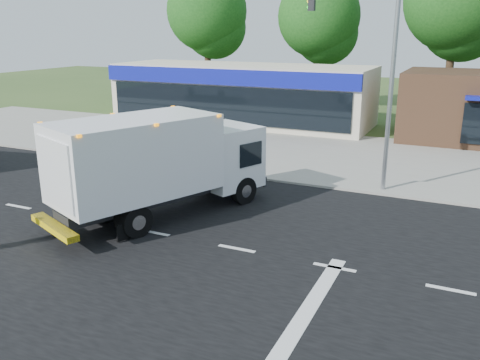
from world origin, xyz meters
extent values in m
plane|color=#385123|center=(0.00, 0.00, 0.00)|extent=(120.00, 120.00, 0.00)
cube|color=black|center=(0.00, 0.00, 0.00)|extent=(60.00, 14.00, 0.02)
cube|color=gray|center=(0.00, 8.20, 0.06)|extent=(60.00, 2.40, 0.12)
cube|color=gray|center=(0.00, 14.00, 0.01)|extent=(60.00, 9.00, 0.02)
cube|color=silver|center=(-9.00, 0.00, 0.02)|extent=(1.20, 0.15, 0.01)
cube|color=silver|center=(-6.00, 0.00, 0.02)|extent=(1.20, 0.15, 0.01)
cube|color=silver|center=(-3.00, 0.00, 0.02)|extent=(1.20, 0.15, 0.01)
cube|color=silver|center=(0.00, 0.00, 0.02)|extent=(1.20, 0.15, 0.01)
cube|color=silver|center=(3.00, 0.00, 0.02)|extent=(1.20, 0.15, 0.01)
cube|color=silver|center=(6.00, 0.00, 0.02)|extent=(1.20, 0.15, 0.01)
cube|color=silver|center=(3.00, -3.00, 0.02)|extent=(0.40, 7.00, 0.01)
cube|color=black|center=(-4.00, 0.64, 0.77)|extent=(3.10, 5.47, 0.38)
cube|color=white|center=(-2.52, 4.23, 1.69)|extent=(3.01, 2.92, 2.30)
cube|color=black|center=(-2.12, 5.19, 1.91)|extent=(1.98, 0.95, 0.98)
cube|color=white|center=(-4.00, 0.64, 2.30)|extent=(4.52, 6.06, 2.57)
cube|color=silver|center=(-5.06, -1.90, 2.24)|extent=(2.05, 0.90, 2.08)
cube|color=yellow|center=(-5.13, -2.09, 0.60)|extent=(2.57, 1.36, 0.20)
cube|color=orange|center=(-4.00, 0.64, 3.55)|extent=(4.47, 5.87, 0.09)
cylinder|color=black|center=(-3.46, 4.68, 0.52)|extent=(0.70, 1.10, 1.05)
cylinder|color=black|center=(-1.54, 3.88, 0.52)|extent=(0.70, 1.10, 1.05)
cylinder|color=black|center=(-5.31, 0.35, 0.52)|extent=(0.70, 1.10, 1.05)
cylinder|color=black|center=(-3.29, -0.48, 0.52)|extent=(0.70, 1.10, 1.05)
cube|color=beige|center=(-9.00, 20.00, 2.00)|extent=(18.00, 6.00, 4.00)
cube|color=#0E1593|center=(-9.00, 16.95, 3.40)|extent=(18.00, 0.30, 1.00)
cube|color=black|center=(-9.00, 16.95, 1.60)|extent=(17.00, 0.12, 2.40)
cylinder|color=gray|center=(3.00, 7.60, 4.00)|extent=(0.18, 0.18, 8.00)
cube|color=black|center=(-0.30, 7.60, 7.40)|extent=(0.25, 0.25, 0.70)
cylinder|color=#332114|center=(-16.00, 28.00, 3.67)|extent=(0.56, 0.56, 7.35)
sphere|color=#154714|center=(-16.00, 28.00, 7.88)|extent=(6.93, 6.93, 6.93)
sphere|color=#154714|center=(-15.50, 28.50, 6.51)|extent=(5.46, 5.46, 5.46)
cylinder|color=#332114|center=(-6.00, 28.00, 3.43)|extent=(0.56, 0.56, 6.86)
sphere|color=#154714|center=(-6.00, 28.00, 7.35)|extent=(6.47, 6.47, 6.47)
sphere|color=#154714|center=(-5.50, 28.50, 6.08)|extent=(5.10, 5.10, 5.10)
cylinder|color=#332114|center=(4.00, 28.00, 3.92)|extent=(0.56, 0.56, 7.84)
sphere|color=#154714|center=(4.50, 28.50, 6.94)|extent=(5.82, 5.82, 5.82)
camera|label=1|loc=(5.99, -12.72, 6.36)|focal=38.00mm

